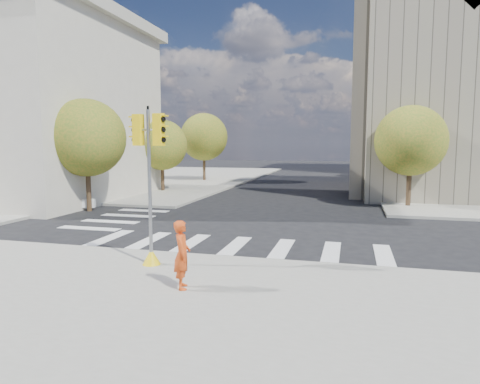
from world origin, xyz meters
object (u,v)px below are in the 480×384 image
Objects in this scene: lamp_far at (392,137)px; traffic_signal at (150,198)px; planter_wall at (42,204)px; photographer at (182,255)px; lamp_near at (411,133)px.

lamp_far reaches higher than traffic_signal.
lamp_far is 1.67× the size of traffic_signal.
photographer is at bearing -60.45° from planter_wall.
photographer is 0.30× the size of planter_wall.
lamp_far is at bearing 84.83° from traffic_signal.
photographer is at bearing -34.41° from traffic_signal.
lamp_near is 1.00× the size of lamp_far.
lamp_near is 22.06m from traffic_signal.
traffic_signal is at bearing 22.34° from photographer.
planter_wall is (-13.16, 10.79, -0.64)m from photographer.
planter_wall is (-21.22, -24.63, -4.18)m from lamp_far.
lamp_far is 32.77m from planter_wall.
lamp_near is at bearing -42.72° from photographer.
planter_wall is (-11.39, 8.98, -1.82)m from traffic_signal.
photographer is at bearing -110.61° from lamp_near.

